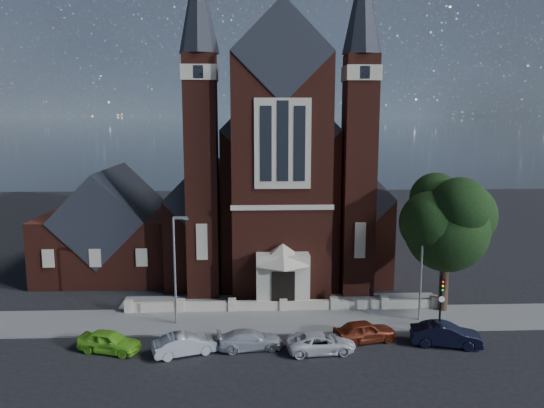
{
  "coord_description": "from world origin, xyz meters",
  "views": [
    {
      "loc": [
        -2.48,
        -33.1,
        15.1
      ],
      "look_at": [
        -0.66,
        12.0,
        7.62
      ],
      "focal_mm": 35.0,
      "sensor_mm": 36.0,
      "label": 1
    }
  ],
  "objects": [
    {
      "name": "car_navy",
      "position": [
        10.42,
        -0.29,
        0.76
      ],
      "size": [
        4.83,
        2.55,
        1.51
      ],
      "primitive_type": "imported",
      "rotation": [
        0.0,
        0.0,
        1.35
      ],
      "color": "black",
      "rests_on": "ground"
    },
    {
      "name": "car_white_suv",
      "position": [
        2.0,
        -0.91,
        0.62
      ],
      "size": [
        4.65,
        2.45,
        1.25
      ],
      "primitive_type": "imported",
      "rotation": [
        0.0,
        0.0,
        1.66
      ],
      "color": "silver",
      "rests_on": "ground"
    },
    {
      "name": "church",
      "position": [
        -0.0,
        22.94,
        8.19
      ],
      "size": [
        20.01,
        34.9,
        29.2
      ],
      "color": "#461B12",
      "rests_on": "ground"
    },
    {
      "name": "car_dark_red",
      "position": [
        5.16,
        0.59,
        0.73
      ],
      "size": [
        4.57,
        2.67,
        1.46
      ],
      "primitive_type": "imported",
      "rotation": [
        0.0,
        0.0,
        1.8
      ],
      "color": "maroon",
      "rests_on": "ground"
    },
    {
      "name": "car_lime_van",
      "position": [
        -11.73,
        -0.32,
        0.7
      ],
      "size": [
        4.44,
        2.81,
        1.41
      ],
      "primitive_type": "imported",
      "rotation": [
        0.0,
        0.0,
        1.27
      ],
      "color": "#6EC427",
      "rests_on": "ground"
    },
    {
      "name": "ground",
      "position": [
        0.0,
        15.0,
        0.0
      ],
      "size": [
        120.0,
        120.0,
        0.0
      ],
      "primitive_type": "plane",
      "color": "black",
      "rests_on": "ground"
    },
    {
      "name": "pavement_strip",
      "position": [
        0.0,
        4.5,
        0.0
      ],
      "size": [
        60.0,
        5.0,
        0.12
      ],
      "primitive_type": "cube",
      "color": "slate",
      "rests_on": "ground"
    },
    {
      "name": "car_silver_b",
      "position": [
        -2.62,
        -0.24,
        0.63
      ],
      "size": [
        4.5,
        2.29,
        1.25
      ],
      "primitive_type": "imported",
      "rotation": [
        0.0,
        0.0,
        1.7
      ],
      "color": "#A7A9AE",
      "rests_on": "ground"
    },
    {
      "name": "forecourt_wall",
      "position": [
        0.0,
        6.5,
        0.0
      ],
      "size": [
        24.0,
        0.4,
        0.9
      ],
      "primitive_type": "cube",
      "color": "#B0A48B",
      "rests_on": "ground"
    },
    {
      "name": "street_lamp_right",
      "position": [
        10.09,
        4.0,
        4.6
      ],
      "size": [
        1.16,
        0.22,
        8.09
      ],
      "color": "gray",
      "rests_on": "ground"
    },
    {
      "name": "car_silver_a",
      "position": [
        -6.77,
        -0.91,
        0.68
      ],
      "size": [
        4.39,
        2.76,
        1.37
      ],
      "primitive_type": "imported",
      "rotation": [
        0.0,
        0.0,
        1.91
      ],
      "color": "#9DA1A4",
      "rests_on": "ground"
    },
    {
      "name": "forecourt_paving",
      "position": [
        0.0,
        8.5,
        0.0
      ],
      "size": [
        26.0,
        3.0,
        0.14
      ],
      "primitive_type": "cube",
      "color": "slate",
      "rests_on": "ground"
    },
    {
      "name": "traffic_signal",
      "position": [
        11.0,
        2.43,
        2.58
      ],
      "size": [
        0.28,
        0.42,
        4.0
      ],
      "color": "black",
      "rests_on": "ground"
    },
    {
      "name": "street_tree",
      "position": [
        12.6,
        5.71,
        6.96
      ],
      "size": [
        6.4,
        6.6,
        10.7
      ],
      "color": "black",
      "rests_on": "ground"
    },
    {
      "name": "street_lamp_left",
      "position": [
        -7.91,
        4.0,
        4.6
      ],
      "size": [
        1.16,
        0.22,
        8.09
      ],
      "color": "gray",
      "rests_on": "ground"
    },
    {
      "name": "parish_hall",
      "position": [
        -16.0,
        18.0,
        4.01
      ],
      "size": [
        12.0,
        12.2,
        10.24
      ],
      "color": "#461B12",
      "rests_on": "ground"
    }
  ]
}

